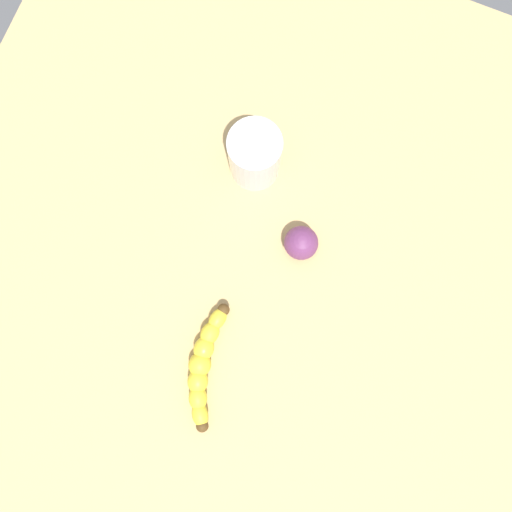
% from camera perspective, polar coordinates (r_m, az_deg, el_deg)
% --- Properties ---
extents(wooden_tabletop, '(1.20, 1.20, 0.03)m').
position_cam_1_polar(wooden_tabletop, '(0.87, 1.86, -3.11)').
color(wooden_tabletop, tan).
rests_on(wooden_tabletop, ground).
extents(banana, '(0.20, 0.07, 0.04)m').
position_cam_1_polar(banana, '(0.84, -5.75, -11.97)').
color(banana, yellow).
rests_on(banana, wooden_tabletop).
extents(smoothie_glass, '(0.08, 0.08, 0.12)m').
position_cam_1_polar(smoothie_glass, '(0.83, -0.07, 10.95)').
color(smoothie_glass, silver).
rests_on(smoothie_glass, wooden_tabletop).
extents(plum_fruit, '(0.06, 0.06, 0.06)m').
position_cam_1_polar(plum_fruit, '(0.83, 5.07, 1.43)').
color(plum_fruit, '#6B3360').
rests_on(plum_fruit, wooden_tabletop).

